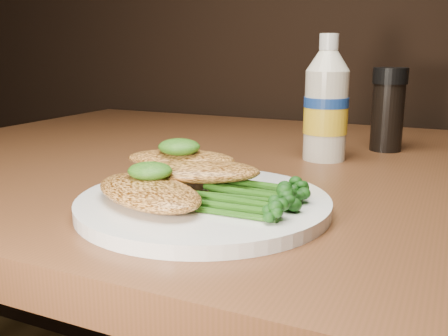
% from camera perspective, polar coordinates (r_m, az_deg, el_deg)
% --- Properties ---
extents(plate, '(0.25, 0.25, 0.01)m').
position_cam_1_polar(plate, '(0.49, -2.32, -4.02)').
color(plate, white).
rests_on(plate, dining_table).
extents(chicken_front, '(0.16, 0.13, 0.02)m').
position_cam_1_polar(chicken_front, '(0.48, -8.56, -2.66)').
color(chicken_front, '#DD9546').
rests_on(chicken_front, plate).
extents(chicken_mid, '(0.15, 0.10, 0.02)m').
position_cam_1_polar(chicken_mid, '(0.52, -3.44, -0.29)').
color(chicken_mid, '#DD9546').
rests_on(chicken_mid, plate).
extents(chicken_back, '(0.13, 0.09, 0.02)m').
position_cam_1_polar(chicken_back, '(0.54, -4.92, 1.05)').
color(chicken_back, '#DD9546').
rests_on(chicken_back, plate).
extents(pesto_front, '(0.04, 0.04, 0.02)m').
position_cam_1_polar(pesto_front, '(0.49, -8.37, -0.33)').
color(pesto_front, '#083609').
rests_on(pesto_front, chicken_front).
extents(pesto_back, '(0.05, 0.04, 0.02)m').
position_cam_1_polar(pesto_back, '(0.53, -5.10, 2.40)').
color(pesto_back, '#083609').
rests_on(pesto_back, chicken_back).
extents(broccolini_bundle, '(0.13, 0.12, 0.02)m').
position_cam_1_polar(broccolini_bundle, '(0.47, 2.52, -2.90)').
color(broccolini_bundle, '#255813').
rests_on(broccolini_bundle, plate).
extents(mayo_bottle, '(0.07, 0.07, 0.17)m').
position_cam_1_polar(mayo_bottle, '(0.72, 11.52, 7.76)').
color(mayo_bottle, beige).
rests_on(mayo_bottle, dining_table).
extents(pepper_grinder, '(0.06, 0.06, 0.13)m').
position_cam_1_polar(pepper_grinder, '(0.81, 18.07, 6.29)').
color(pepper_grinder, black).
rests_on(pepper_grinder, dining_table).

